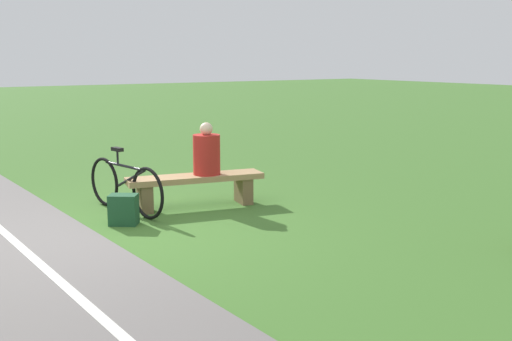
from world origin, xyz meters
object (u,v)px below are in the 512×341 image
backpack (124,210)px  bicycle (125,186)px  bench (195,185)px  person_seated (207,153)px

backpack → bicycle: bearing=-113.9°
bicycle → bench: bearing=63.9°
bench → person_seated: bearing=-180.0°
bench → bicycle: size_ratio=1.13×
bench → person_seated: (-0.17, 0.04, 0.44)m
person_seated → bicycle: person_seated is taller
bicycle → backpack: bearing=-34.3°
backpack → person_seated: bearing=-167.7°
bicycle → backpack: size_ratio=4.16×
bicycle → backpack: (0.26, 0.60, -0.18)m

